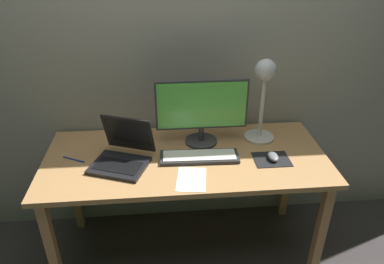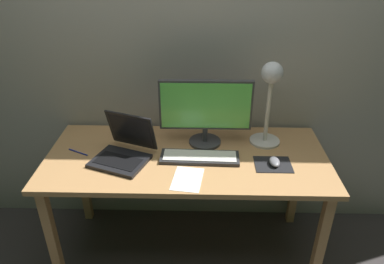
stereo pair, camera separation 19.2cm
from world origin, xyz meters
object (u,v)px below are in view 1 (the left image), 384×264
at_px(desk_lamp, 264,87).
at_px(pen, 74,159).
at_px(monitor, 202,108).
at_px(keyboard_main, 199,157).
at_px(laptop, 124,150).
at_px(mouse, 273,157).

distance_m(desk_lamp, pen, 1.15).
distance_m(monitor, keyboard_main, 0.28).
distance_m(laptop, pen, 0.29).
bearing_deg(pen, desk_lamp, 7.79).
distance_m(desk_lamp, mouse, 0.40).
bearing_deg(laptop, mouse, -4.43).
relative_size(desk_lamp, pen, 3.58).
xyz_separation_m(monitor, laptop, (-0.45, -0.16, -0.16)).
height_order(keyboard_main, pen, keyboard_main).
relative_size(monitor, mouse, 5.56).
distance_m(monitor, laptop, 0.50).
bearing_deg(laptop, monitor, 19.94).
relative_size(keyboard_main, pen, 3.17).
relative_size(monitor, pen, 3.82).
bearing_deg(keyboard_main, monitor, 80.36).
distance_m(keyboard_main, laptop, 0.42).
xyz_separation_m(monitor, mouse, (0.38, -0.23, -0.21)).
bearing_deg(keyboard_main, mouse, -6.58).
height_order(keyboard_main, desk_lamp, desk_lamp).
xyz_separation_m(monitor, pen, (-0.73, -0.13, -0.22)).
relative_size(laptop, pen, 2.69).
distance_m(laptop, mouse, 0.83).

